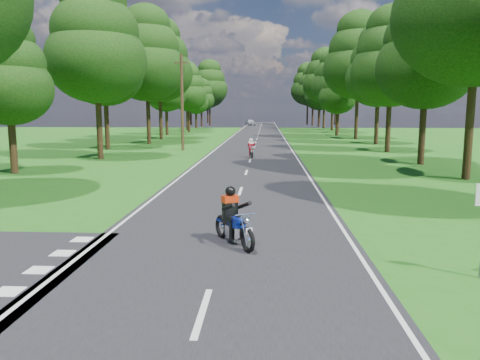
{
  "coord_description": "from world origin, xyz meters",
  "views": [
    {
      "loc": [
        1.06,
        -11.5,
        3.44
      ],
      "look_at": [
        0.2,
        4.0,
        1.1
      ],
      "focal_mm": 35.0,
      "sensor_mm": 36.0,
      "label": 1
    }
  ],
  "objects": [
    {
      "name": "ground",
      "position": [
        0.0,
        0.0,
        0.0
      ],
      "size": [
        160.0,
        160.0,
        0.0
      ],
      "primitive_type": "plane",
      "color": "#1D6216",
      "rests_on": "ground"
    },
    {
      "name": "main_road",
      "position": [
        0.0,
        50.0,
        0.01
      ],
      "size": [
        7.0,
        140.0,
        0.02
      ],
      "primitive_type": "cube",
      "color": "black",
      "rests_on": "ground"
    },
    {
      "name": "distant_car",
      "position": [
        -2.43,
        91.5,
        0.72
      ],
      "size": [
        2.82,
        4.42,
        1.4
      ],
      "primitive_type": "imported",
      "rotation": [
        0.0,
        0.0,
        0.31
      ],
      "color": "silver",
      "rests_on": "main_road"
    },
    {
      "name": "treeline",
      "position": [
        1.43,
        60.06,
        8.25
      ],
      "size": [
        40.0,
        115.35,
        14.78
      ],
      "color": "black",
      "rests_on": "ground"
    },
    {
      "name": "road_markings",
      "position": [
        -0.14,
        48.13,
        0.02
      ],
      "size": [
        7.4,
        140.0,
        0.01
      ],
      "color": "silver",
      "rests_on": "main_road"
    },
    {
      "name": "rider_far_red",
      "position": [
        0.01,
        22.14,
        0.71
      ],
      "size": [
        0.76,
        1.71,
        1.38
      ],
      "primitive_type": null,
      "rotation": [
        0.0,
        0.0,
        0.13
      ],
      "color": "#AA110D",
      "rests_on": "main_road"
    },
    {
      "name": "rider_near_blue",
      "position": [
        0.26,
        0.07,
        0.77
      ],
      "size": [
        1.42,
        1.84,
        1.49
      ],
      "primitive_type": null,
      "rotation": [
        0.0,
        0.0,
        0.53
      ],
      "color": "navy",
      "rests_on": "main_road"
    },
    {
      "name": "telegraph_pole",
      "position": [
        -6.0,
        28.0,
        4.07
      ],
      "size": [
        1.2,
        0.26,
        8.0
      ],
      "color": "#382616",
      "rests_on": "ground"
    }
  ]
}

